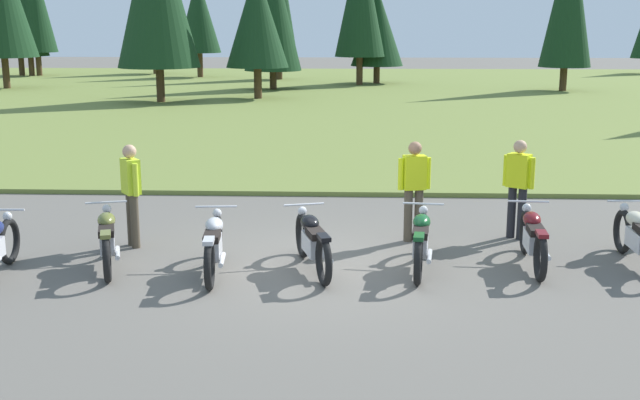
% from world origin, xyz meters
% --- Properties ---
extents(ground_plane, '(140.00, 140.00, 0.00)m').
position_xyz_m(ground_plane, '(0.00, 0.00, 0.00)').
color(ground_plane, '#605B54').
extents(grass_moorland, '(80.00, 44.00, 0.10)m').
position_xyz_m(grass_moorland, '(0.00, 26.93, 0.05)').
color(grass_moorland, olive).
rests_on(grass_moorland, ground).
extents(forest_treeline, '(43.92, 27.45, 8.64)m').
position_xyz_m(forest_treeline, '(-4.97, 31.99, 4.58)').
color(forest_treeline, '#47331E').
rests_on(forest_treeline, ground).
extents(motorcycle_olive, '(0.81, 2.04, 0.88)m').
position_xyz_m(motorcycle_olive, '(-3.12, -0.08, 0.44)').
color(motorcycle_olive, black).
rests_on(motorcycle_olive, ground).
extents(motorcycle_silver, '(0.62, 2.10, 0.88)m').
position_xyz_m(motorcycle_silver, '(-1.49, -0.32, 0.44)').
color(motorcycle_silver, black).
rests_on(motorcycle_silver, ground).
extents(motorcycle_black, '(0.79, 2.05, 0.88)m').
position_xyz_m(motorcycle_black, '(-0.08, -0.11, 0.44)').
color(motorcycle_black, black).
rests_on(motorcycle_black, ground).
extents(motorcycle_british_green, '(0.62, 2.10, 0.88)m').
position_xyz_m(motorcycle_british_green, '(1.50, 0.00, 0.44)').
color(motorcycle_british_green, black).
rests_on(motorcycle_british_green, ground).
extents(motorcycle_maroon, '(0.62, 2.10, 0.88)m').
position_xyz_m(motorcycle_maroon, '(3.18, 0.22, 0.44)').
color(motorcycle_maroon, black).
rests_on(motorcycle_maroon, ground).
extents(motorcycle_cream, '(0.62, 2.10, 0.88)m').
position_xyz_m(motorcycle_cream, '(4.75, 0.31, 0.44)').
color(motorcycle_cream, black).
rests_on(motorcycle_cream, ground).
extents(rider_near_row_end, '(0.54, 0.29, 1.67)m').
position_xyz_m(rider_near_row_end, '(1.51, 1.56, 0.95)').
color(rider_near_row_end, '#4C4233').
rests_on(rider_near_row_end, ground).
extents(rider_with_back_turned, '(0.38, 0.47, 1.67)m').
position_xyz_m(rider_with_back_turned, '(-3.04, 1.04, 0.95)').
color(rider_with_back_turned, '#4C4233').
rests_on(rider_with_back_turned, ground).
extents(rider_checking_bike, '(0.46, 0.39, 1.67)m').
position_xyz_m(rider_checking_bike, '(3.25, 1.80, 0.95)').
color(rider_checking_bike, black).
rests_on(rider_checking_bike, ground).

